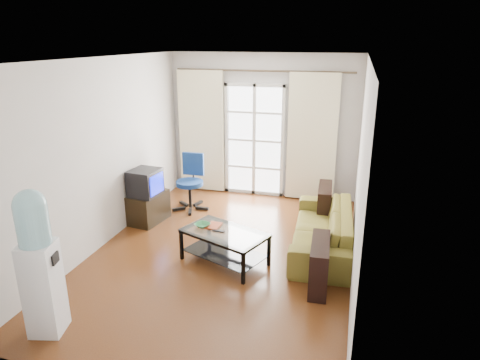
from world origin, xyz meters
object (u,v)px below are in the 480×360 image
Objects in this scene: water_cooler at (39,261)px; tv_stand at (148,207)px; crt_tv at (144,182)px; task_chair at (191,193)px; coffee_table at (225,243)px; sofa at (322,229)px.

tv_stand is at bearing 82.73° from water_cooler.
tv_stand is 1.31× the size of crt_tv.
tv_stand is at bearing 98.12° from crt_tv.
tv_stand is 0.87m from task_chair.
water_cooler is at bearing -94.27° from task_chair.
crt_tv reaches higher than coffee_table.
sofa is 2.12× the size of task_chair.
tv_stand is (-1.65, 1.00, -0.05)m from coffee_table.
water_cooler is at bearing -77.68° from crt_tv.
water_cooler is (-2.60, -2.67, 0.53)m from sofa.
crt_tv is 0.33× the size of water_cooler.
sofa is 3.11× the size of tv_stand.
tv_stand is 0.68× the size of task_chair.
sofa is at bearing 32.51° from water_cooler.
tv_stand is 0.47m from crt_tv.
crt_tv is at bearing 82.84° from water_cooler.
coffee_table is at bearing -57.11° from task_chair.
sofa reaches higher than coffee_table.
coffee_table is at bearing 40.97° from water_cooler.
sofa is 2.59m from task_chair.
task_chair is 3.64m from water_cooler.
tv_stand is at bearing -125.16° from task_chair.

